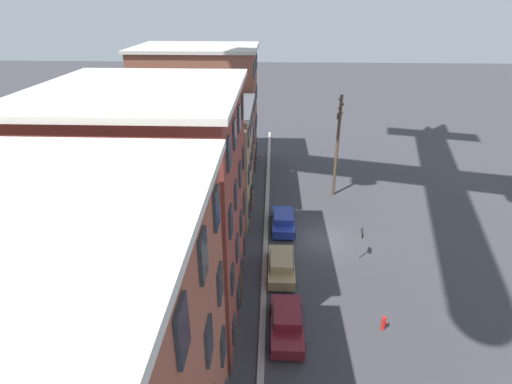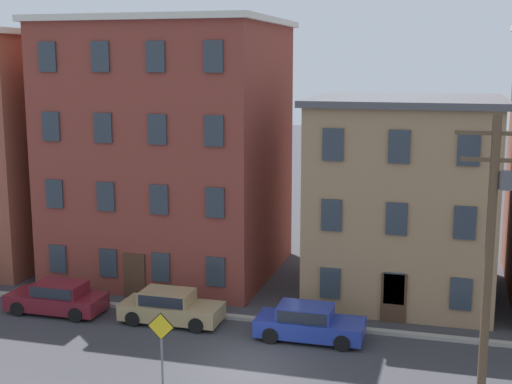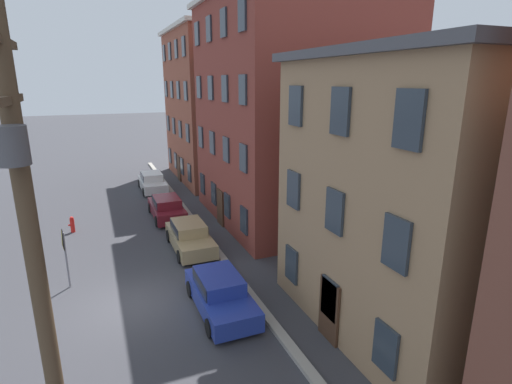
% 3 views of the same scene
% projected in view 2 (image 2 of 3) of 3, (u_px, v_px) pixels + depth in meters
% --- Properties ---
extents(ground_plane, '(200.00, 200.00, 0.00)m').
position_uv_depth(ground_plane, '(248.00, 365.00, 26.73)').
color(ground_plane, '#38383D').
extents(kerb_strip, '(56.00, 0.36, 0.16)m').
position_uv_depth(kerb_strip, '(277.00, 321.00, 30.98)').
color(kerb_strip, '#9E998E').
rests_on(kerb_strip, ground_plane).
extents(apartment_midblock, '(11.45, 10.28, 13.36)m').
position_uv_depth(apartment_midblock, '(171.00, 148.00, 37.79)').
color(apartment_midblock, brown).
rests_on(apartment_midblock, ground_plane).
extents(apartment_far, '(8.87, 9.64, 9.56)m').
position_uv_depth(apartment_far, '(404.00, 196.00, 34.59)').
color(apartment_far, '#9E7A56').
rests_on(apartment_far, ground_plane).
extents(car_maroon, '(4.40, 1.92, 1.43)m').
position_uv_depth(car_maroon, '(58.00, 297.00, 32.15)').
color(car_maroon, maroon).
rests_on(car_maroon, ground_plane).
extents(car_tan, '(4.40, 1.92, 1.43)m').
position_uv_depth(car_tan, '(170.00, 306.00, 30.96)').
color(car_tan, tan).
rests_on(car_tan, ground_plane).
extents(car_blue, '(4.40, 1.92, 1.43)m').
position_uv_depth(car_blue, '(308.00, 322.00, 29.08)').
color(car_blue, '#233899').
rests_on(car_blue, ground_plane).
extents(caution_sign, '(1.00, 0.08, 2.67)m').
position_uv_depth(caution_sign, '(161.00, 337.00, 24.76)').
color(caution_sign, slate).
rests_on(caution_sign, ground_plane).
extents(utility_pole, '(2.40, 0.44, 9.72)m').
position_uv_depth(utility_pole, '(491.00, 253.00, 21.76)').
color(utility_pole, brown).
rests_on(utility_pole, ground_plane).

